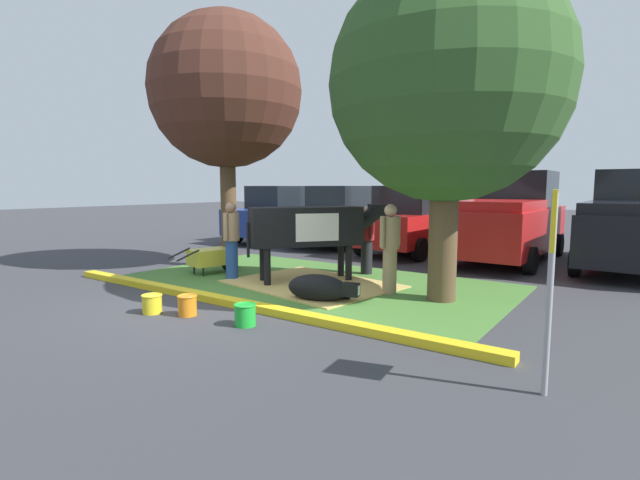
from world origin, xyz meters
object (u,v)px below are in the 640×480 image
Objects in this scene: bucket_yellow at (152,303)px; person_visitor_near at (231,238)px; calf_lying at (320,288)px; person_handler at (367,238)px; parking_sign at (552,252)px; bucket_green at (245,314)px; sedan_silver at (343,217)px; pickup_truck_maroon at (508,219)px; sedan_blue at (281,214)px; pickup_truck_black at (636,223)px; bucket_orange at (187,305)px; shade_tree_right at (448,84)px; wheelbarrow at (211,257)px; cow_holstein at (311,227)px; person_visitor_far at (390,246)px; shade_tree_left at (226,92)px; sedan_red at (412,220)px.

person_visitor_near is at bearing 108.83° from bucket_yellow.
person_handler reaches higher than calf_lying.
parking_sign is 4.12m from bucket_green.
pickup_truck_maroon is (5.36, -0.14, 0.13)m from sedan_silver.
pickup_truck_black is (10.78, 0.36, 0.13)m from sedan_blue.
calf_lying is at bearing 155.92° from parking_sign.
bucket_orange is 9.18m from sedan_silver.
shade_tree_right is 6.00m from bucket_yellow.
bucket_orange is (-0.60, -4.57, -0.66)m from person_handler.
parking_sign is at bearing -18.71° from person_visitor_near.
parking_sign reaches higher than calf_lying.
wheelbarrow reaches higher than calf_lying.
person_visitor_near is 2.87m from bucket_orange.
cow_holstein is 7.52m from sedan_blue.
bucket_green is 0.07× the size of sedan_blue.
calf_lying is (1.13, -1.29, -0.92)m from cow_holstein.
shade_tree_right reaches higher than pickup_truck_maroon.
wheelbarrow is at bearing 144.63° from bucket_green.
pickup_truck_maroon is (-0.20, 5.43, -2.58)m from shade_tree_right.
sedan_blue is (-5.82, 3.97, 0.16)m from person_handler.
person_visitor_far reaches higher than wheelbarrow.
sedan_silver is at bearing 134.92° from shade_tree_right.
shade_tree_left is 3.69m from person_visitor_near.
sedan_blue is at bearing 115.83° from wheelbarrow.
person_handler is (3.23, 1.15, -3.40)m from shade_tree_left.
bucket_orange is 10.53m from pickup_truck_black.
calf_lying reaches higher than bucket_green.
shade_tree_right is 3.40× the size of person_visitor_far.
calf_lying is 4.38m from parking_sign.
person_visitor_near is at bearing -151.47° from cow_holstein.
calf_lying is at bearing -120.92° from person_visitor_far.
bucket_orange is at bearing -121.99° from pickup_truck_black.
bucket_orange is (-1.18, -1.89, -0.07)m from calf_lying.
sedan_blue is (-5.22, 8.54, 0.82)m from bucket_orange.
person_handler is at bearing 131.92° from person_visitor_far.
shade_tree_left reaches higher than shade_tree_right.
shade_tree_left is 6.59m from sedan_blue.
bucket_yellow is 1.00× the size of bucket_orange.
person_visitor_far is at bearing -122.23° from pickup_truck_black.
bucket_yellow is (-1.17, -4.81, -0.67)m from person_handler.
parking_sign is 6.10× the size of bucket_yellow.
wheelbarrow is 0.82× the size of parking_sign.
calf_lying is at bearing -11.02° from wheelbarrow.
shade_tree_right is 1.05× the size of pickup_truck_black.
cow_holstein is at bearing -116.04° from pickup_truck_maroon.
bucket_orange is at bearing -121.92° from calf_lying.
person_visitor_near is 1.04m from wheelbarrow.
pickup_truck_black reaches higher than bucket_yellow.
sedan_silver reaches higher than person_visitor_far.
sedan_red is at bearing 76.78° from person_visitor_near.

